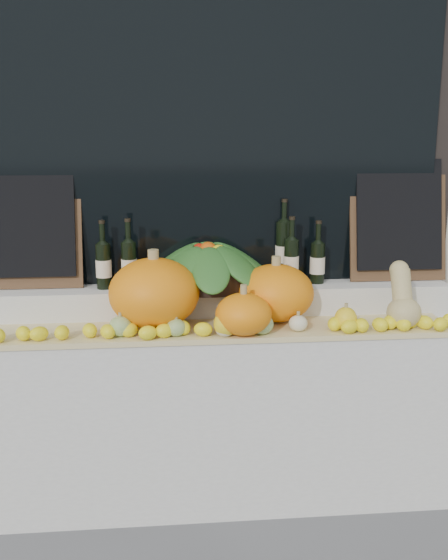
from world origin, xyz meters
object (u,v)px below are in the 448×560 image
Objects in this scene: pumpkin_right at (276,293)px; produce_bowl at (208,265)px; butternut_squash at (403,301)px; wine_bottle_tall at (284,251)px; pumpkin_left at (154,293)px.

pumpkin_right is 0.53× the size of produce_bowl.
butternut_squash is 0.43× the size of produce_bowl.
produce_bowl is at bearing 152.66° from pumpkin_right.
produce_bowl is 0.40m from wine_bottle_tall.
wine_bottle_tall reaches higher than produce_bowl.
pumpkin_left is 0.57m from pumpkin_right.
wine_bottle_tall is (0.08, 0.24, 0.16)m from pumpkin_right.
wine_bottle_tall is (0.39, 0.08, 0.05)m from produce_bowl.
wine_bottle_tall is at bearing 142.18° from butternut_squash.
pumpkin_right is 0.36m from produce_bowl.
pumpkin_left is 1.14m from butternut_squash.
butternut_squash reaches higher than pumpkin_right.
wine_bottle_tall reaches higher than pumpkin_left.
pumpkin_right is 0.30m from wine_bottle_tall.
wine_bottle_tall is (0.65, 0.29, 0.13)m from pumpkin_left.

